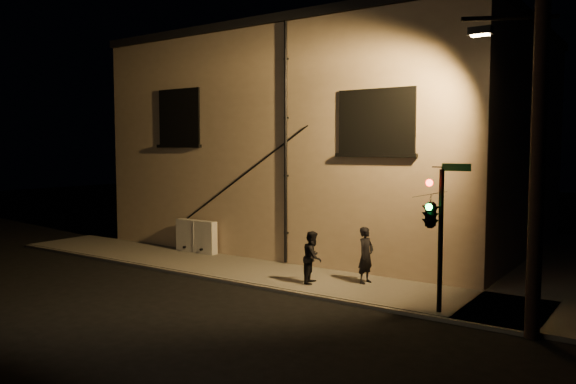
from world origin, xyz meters
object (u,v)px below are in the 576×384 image
Objects in this scene: utility_cabinet at (196,236)px; pedestrian_a at (366,255)px; pedestrian_b at (313,257)px; traffic_signal at (431,212)px; streetlamp_pole at (534,155)px.

pedestrian_a is at bearing -5.60° from utility_cabinet.
traffic_signal reaches higher than pedestrian_b.
pedestrian_b is at bearing 167.95° from traffic_signal.
streetlamp_pole reaches higher than pedestrian_b.
streetlamp_pole is (12.69, -2.72, 3.27)m from utility_cabinet.
pedestrian_a reaches higher than pedestrian_b.
streetlamp_pole reaches higher than traffic_signal.
pedestrian_a reaches higher than utility_cabinet.
traffic_signal is (2.65, -1.76, 1.63)m from pedestrian_a.
streetlamp_pole is at bearing -12.11° from utility_cabinet.
streetlamp_pole is at bearing -116.64° from pedestrian_b.
pedestrian_b is 7.10m from streetlamp_pole.
pedestrian_a is (7.70, -0.75, 0.22)m from utility_cabinet.
pedestrian_a is 0.46× the size of traffic_signal.
pedestrian_a is at bearing 158.49° from streetlamp_pole.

